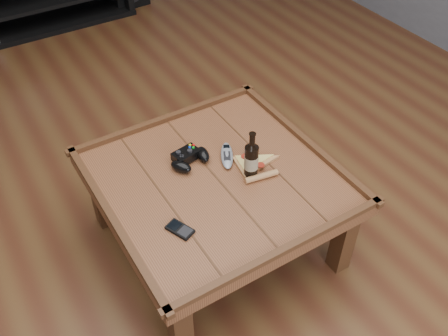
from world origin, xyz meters
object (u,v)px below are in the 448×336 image
pizza_slice (253,165)px  remote_control (227,155)px  coffee_table (216,187)px  beer_bottle (251,159)px  smartphone (180,229)px  game_controller (190,158)px

pizza_slice → remote_control: bearing=131.5°
coffee_table → pizza_slice: size_ratio=3.44×
remote_control → pizza_slice: bearing=-29.2°
coffee_table → beer_bottle: (0.14, -0.07, 0.15)m
beer_bottle → smartphone: bearing=-164.2°
smartphone → pizza_slice: bearing=-3.4°
pizza_slice → smartphone: bearing=-151.0°
game_controller → remote_control: size_ratio=1.12×
coffee_table → beer_bottle: beer_bottle is taller
pizza_slice → smartphone: (-0.46, -0.16, -0.00)m
beer_bottle → smartphone: (-0.41, -0.12, -0.09)m
game_controller → pizza_slice: (0.23, -0.17, -0.02)m
coffee_table → beer_bottle: bearing=-26.3°
coffee_table → smartphone: bearing=-146.4°
remote_control → smartphone: bearing=-115.9°
beer_bottle → pizza_slice: size_ratio=0.79×
coffee_table → remote_control: (0.11, 0.09, 0.07)m
coffee_table → pizza_slice: (0.18, -0.03, 0.07)m
smartphone → remote_control: bearing=12.4°
beer_bottle → game_controller: size_ratio=1.13×
beer_bottle → pizza_slice: beer_bottle is taller
game_controller → pizza_slice: size_ratio=0.70×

